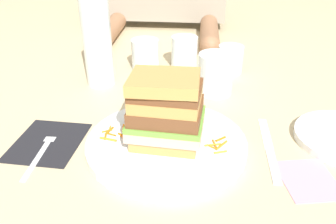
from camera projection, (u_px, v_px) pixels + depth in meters
ground_plane at (158, 141)px, 0.64m from camera, size 3.00×3.00×0.00m
main_plate at (166, 143)px, 0.62m from camera, size 0.29×0.29×0.01m
sandwich at (166, 110)px, 0.59m from camera, size 0.13×0.11×0.13m
carrot_shred_0 at (124, 136)px, 0.63m from camera, size 0.03×0.02×0.00m
carrot_shred_1 at (106, 136)px, 0.63m from camera, size 0.01×0.02×0.00m
carrot_shred_2 at (111, 134)px, 0.63m from camera, size 0.02×0.01×0.00m
carrot_shred_3 at (110, 129)px, 0.65m from camera, size 0.00×0.02×0.00m
carrot_shred_4 at (124, 138)px, 0.62m from camera, size 0.02×0.02×0.00m
carrot_shred_5 at (107, 130)px, 0.64m from camera, size 0.02×0.01×0.00m
carrot_shred_6 at (127, 130)px, 0.64m from camera, size 0.01×0.02×0.00m
carrot_shred_7 at (109, 131)px, 0.64m from camera, size 0.01×0.03×0.00m
carrot_shred_8 at (108, 139)px, 0.62m from camera, size 0.03×0.01×0.00m
carrot_shred_9 at (123, 128)px, 0.65m from camera, size 0.01×0.02×0.00m
carrot_shred_10 at (214, 144)px, 0.61m from camera, size 0.01×0.02×0.00m
carrot_shred_11 at (213, 145)px, 0.60m from camera, size 0.03×0.01×0.00m
carrot_shred_12 at (222, 145)px, 0.60m from camera, size 0.02×0.03×0.00m
carrot_shred_13 at (212, 147)px, 0.60m from camera, size 0.02×0.01×0.00m
carrot_shred_14 at (220, 152)px, 0.58m from camera, size 0.02×0.01×0.00m
carrot_shred_15 at (221, 139)px, 0.62m from camera, size 0.02×0.02×0.00m
napkin_dark at (48, 142)px, 0.64m from camera, size 0.13×0.15×0.00m
fork at (43, 147)px, 0.62m from camera, size 0.02×0.17×0.00m
knife at (270, 149)px, 0.62m from camera, size 0.02×0.20×0.00m
juice_glass at (215, 76)px, 0.80m from camera, size 0.08×0.08×0.09m
water_bottle at (96, 30)px, 0.80m from camera, size 0.07×0.07×0.30m
empty_tumbler_0 at (230, 59)px, 0.91m from camera, size 0.06×0.06×0.07m
empty_tumbler_1 at (184, 52)px, 0.94m from camera, size 0.07×0.07×0.08m
empty_tumbler_2 at (145, 54)px, 0.93m from camera, size 0.07×0.07×0.08m
napkin_pink at (308, 179)px, 0.55m from camera, size 0.10×0.11×0.00m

